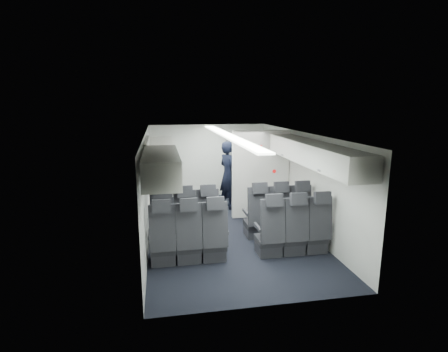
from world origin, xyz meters
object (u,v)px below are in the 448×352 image
object	(u,v)px
boarding_door	(152,177)
seat_row_front	(232,221)
carry_on_bag	(162,157)
seat_row_mid	(242,237)
galley_unit	(241,165)
flight_attendant	(228,175)

from	to	relation	value
boarding_door	seat_row_front	bearing A→B (deg)	-51.84
boarding_door	carry_on_bag	world-z (taller)	carry_on_bag
seat_row_front	boarding_door	size ratio (longest dim) A/B	1.79
seat_row_mid	galley_unit	xyz separation A→B (m)	(0.95, 4.15, 0.55)
flight_attendant	carry_on_bag	xyz separation A→B (m)	(-1.73, -2.29, 0.88)
seat_row_mid	flight_attendant	size ratio (longest dim) A/B	1.85
seat_row_front	carry_on_bag	bearing A→B (deg)	-176.95
seat_row_front	boarding_door	world-z (taller)	boarding_door
seat_row_front	carry_on_bag	xyz separation A→B (m)	(-1.37, -0.07, 1.37)
seat_row_front	flight_attendant	size ratio (longest dim) A/B	1.85
seat_row_mid	boarding_door	size ratio (longest dim) A/B	1.79
galley_unit	carry_on_bag	size ratio (longest dim) A/B	4.35
boarding_door	carry_on_bag	size ratio (longest dim) A/B	4.26
boarding_door	flight_attendant	size ratio (longest dim) A/B	1.03
galley_unit	carry_on_bag	world-z (taller)	carry_on_bag
galley_unit	boarding_door	size ratio (longest dim) A/B	1.02
boarding_door	flight_attendant	bearing A→B (deg)	3.78
seat_row_front	boarding_door	distance (m)	2.71
seat_row_mid	flight_attendant	bearing A→B (deg)	83.54
seat_row_mid	carry_on_bag	world-z (taller)	carry_on_bag
galley_unit	boarding_door	world-z (taller)	galley_unit
boarding_door	carry_on_bag	bearing A→B (deg)	-83.00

